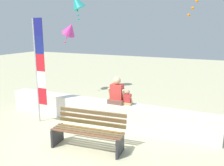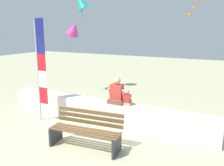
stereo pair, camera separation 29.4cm
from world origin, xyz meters
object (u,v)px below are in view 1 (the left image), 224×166
at_px(flag_banner, 39,66).
at_px(kite_teal, 77,2).
at_px(person_adult, 117,93).
at_px(person_child, 128,99).
at_px(kite_magenta, 70,29).
at_px(park_bench, 89,131).

height_order(flag_banner, kite_teal, kite_teal).
bearing_deg(person_adult, person_child, 0.08).
relative_size(flag_banner, kite_magenta, 3.37).
bearing_deg(park_bench, kite_teal, 125.32).
bearing_deg(flag_banner, kite_magenta, 108.67).
bearing_deg(kite_magenta, flag_banner, -71.33).
xyz_separation_m(person_child, kite_teal, (-3.68, 3.09, 3.15)).
height_order(person_adult, kite_magenta, kite_magenta).
distance_m(person_child, kite_teal, 5.75).
height_order(person_adult, kite_teal, kite_teal).
relative_size(flag_banner, kite_teal, 2.77).
bearing_deg(kite_teal, kite_magenta, -87.86).
xyz_separation_m(person_adult, flag_banner, (-2.24, -0.74, 0.75)).
distance_m(park_bench, kite_magenta, 5.73).
distance_m(park_bench, flag_banner, 2.68).
distance_m(person_child, flag_banner, 2.82).
relative_size(person_adult, kite_magenta, 0.85).
distance_m(park_bench, person_adult, 1.66).
bearing_deg(kite_magenta, kite_teal, 92.14).
xyz_separation_m(park_bench, kite_teal, (-3.29, 4.64, 3.60)).
bearing_deg(person_child, kite_teal, 140.03).
relative_size(park_bench, person_child, 4.12).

